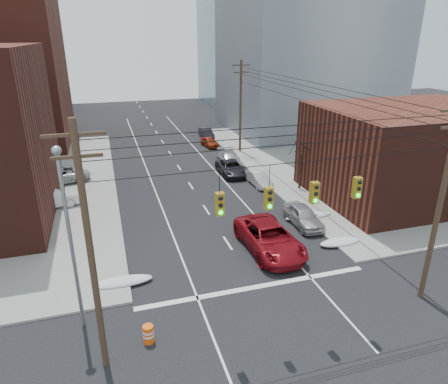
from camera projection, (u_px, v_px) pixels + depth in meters
ground at (310, 371)px, 17.39m from camera, size 160.00×160.00×0.00m
sidewalk_ne at (402, 154)px, 48.70m from camera, size 40.00×40.00×0.15m
building_office at (306, 43)px, 57.92m from camera, size 22.00×20.00×25.00m
building_glass at (255, 49)px, 82.16m from camera, size 20.00×18.00×22.00m
building_storefront at (409, 153)px, 35.04m from camera, size 16.00×12.00×8.00m
utility_pole_left at (90, 250)px, 15.64m from camera, size 2.20×0.28×11.00m
utility_pole_right at (441, 201)px, 20.24m from camera, size 2.20×0.28×11.00m
utility_pole_far at (241, 105)px, 47.83m from camera, size 2.20×0.28×11.00m
traffic_signals at (292, 194)px, 17.43m from camera, size 17.00×0.42×2.02m
street_light at (68, 226)px, 18.13m from camera, size 0.44×0.44×9.32m
bare_tree at (301, 166)px, 36.93m from camera, size 2.09×2.20×4.93m
snow_nw at (122, 282)px, 23.32m from camera, size 3.50×1.08×0.42m
snow_ne at (340, 242)px, 27.77m from camera, size 3.00×1.08×0.42m
snow_east_far at (309, 216)px, 31.78m from camera, size 4.00×1.08×0.42m
red_pickup at (269, 238)px, 26.83m from camera, size 3.30×6.78×1.86m
parked_car_a at (303, 216)px, 30.50m from camera, size 1.86×4.49×1.52m
parked_car_b at (259, 179)px, 38.76m from camera, size 1.56×4.02×1.30m
parked_car_c at (231, 168)px, 41.69m from camera, size 2.52×5.23×1.44m
parked_car_d at (230, 159)px, 44.35m from camera, size 2.57×5.45×1.54m
parked_car_e at (210, 142)px, 52.10m from camera, size 1.94×3.81×1.24m
parked_car_f at (206, 133)px, 56.62m from camera, size 1.46×4.13×1.36m
lot_car_a at (51, 199)px, 33.28m from camera, size 4.83×2.56×1.51m
lot_car_b at (60, 175)px, 38.84m from camera, size 6.11×4.07×1.56m
construction_barrel at (148, 334)px, 18.87m from camera, size 0.63×0.63×0.92m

